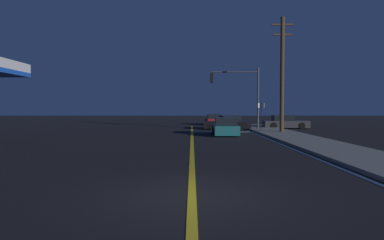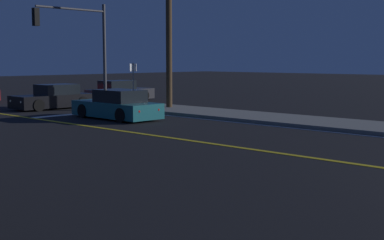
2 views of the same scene
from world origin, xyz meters
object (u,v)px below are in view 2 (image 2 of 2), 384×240
at_px(car_parked_curb_black, 54,98).
at_px(street_sign_corner, 133,78).
at_px(car_lead_oncoming_charcoal, 120,92).
at_px(utility_pole_right, 169,19).
at_px(car_mid_block_teal, 117,106).
at_px(traffic_signal_near_right, 80,37).

xyz_separation_m(car_parked_curb_black, street_sign_corner, (2.43, -3.86, 1.11)).
relative_size(car_lead_oncoming_charcoal, utility_pole_right, 0.49).
bearing_deg(car_parked_curb_black, car_lead_oncoming_charcoal, -73.64).
height_order(car_mid_block_teal, utility_pole_right, utility_pole_right).
relative_size(traffic_signal_near_right, street_sign_corner, 2.29).
xyz_separation_m(car_mid_block_teal, street_sign_corner, (3.29, 2.64, 1.11)).
height_order(car_mid_block_teal, traffic_signal_near_right, traffic_signal_near_right).
bearing_deg(street_sign_corner, utility_pole_right, -42.99).
distance_m(car_parked_curb_black, traffic_signal_near_right, 3.65).
bearing_deg(utility_pole_right, car_parked_curb_black, 126.57).
distance_m(car_lead_oncoming_charcoal, traffic_signal_near_right, 6.50).
bearing_deg(car_parked_curb_black, traffic_signal_near_right, -132.74).
height_order(car_parked_curb_black, street_sign_corner, street_sign_corner).
relative_size(car_mid_block_teal, utility_pole_right, 0.50).
height_order(car_lead_oncoming_charcoal, car_mid_block_teal, same).
bearing_deg(street_sign_corner, car_lead_oncoming_charcoal, 56.89).
relative_size(car_lead_oncoming_charcoal, street_sign_corner, 1.79).
distance_m(traffic_signal_near_right, street_sign_corner, 3.81).
relative_size(car_parked_curb_black, utility_pole_right, 0.48).
bearing_deg(car_parked_curb_black, street_sign_corner, -146.50).
distance_m(car_lead_oncoming_charcoal, street_sign_corner, 6.63).
xyz_separation_m(car_lead_oncoming_charcoal, car_parked_curb_black, (-6.00, -1.62, 0.00)).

